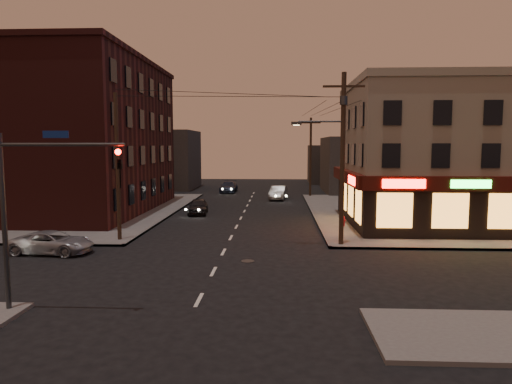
# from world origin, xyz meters

# --- Properties ---
(ground) EXTENTS (120.00, 120.00, 0.00)m
(ground) POSITION_xyz_m (0.00, 0.00, 0.00)
(ground) COLOR black
(ground) RESTS_ON ground
(sidewalk_ne) EXTENTS (24.00, 28.00, 0.15)m
(sidewalk_ne) POSITION_xyz_m (18.00, 19.00, 0.07)
(sidewalk_ne) COLOR #514F4C
(sidewalk_ne) RESTS_ON ground
(sidewalk_nw) EXTENTS (24.00, 28.00, 0.15)m
(sidewalk_nw) POSITION_xyz_m (-18.00, 19.00, 0.07)
(sidewalk_nw) COLOR #514F4C
(sidewalk_nw) RESTS_ON ground
(pizza_building) EXTENTS (15.85, 12.85, 10.50)m
(pizza_building) POSITION_xyz_m (15.93, 13.43, 5.35)
(pizza_building) COLOR gray
(pizza_building) RESTS_ON sidewalk_ne
(brick_apartment) EXTENTS (12.00, 20.00, 13.00)m
(brick_apartment) POSITION_xyz_m (-14.50, 19.00, 6.65)
(brick_apartment) COLOR #401614
(brick_apartment) RESTS_ON sidewalk_nw
(bg_building_ne_a) EXTENTS (10.00, 12.00, 7.00)m
(bg_building_ne_a) POSITION_xyz_m (14.00, 38.00, 3.50)
(bg_building_ne_a) COLOR #3F3D3A
(bg_building_ne_a) RESTS_ON ground
(bg_building_nw) EXTENTS (9.00, 10.00, 8.00)m
(bg_building_nw) POSITION_xyz_m (-13.00, 42.00, 4.00)
(bg_building_nw) COLOR #3F3D3A
(bg_building_nw) RESTS_ON ground
(bg_building_ne_b) EXTENTS (8.00, 8.00, 6.00)m
(bg_building_ne_b) POSITION_xyz_m (12.00, 52.00, 3.00)
(bg_building_ne_b) COLOR #3F3D3A
(bg_building_ne_b) RESTS_ON ground
(utility_pole_main) EXTENTS (4.20, 0.44, 10.00)m
(utility_pole_main) POSITION_xyz_m (6.68, 5.80, 5.76)
(utility_pole_main) COLOR #382619
(utility_pole_main) RESTS_ON sidewalk_ne
(utility_pole_far) EXTENTS (0.26, 0.26, 9.00)m
(utility_pole_far) POSITION_xyz_m (6.80, 32.00, 4.65)
(utility_pole_far) COLOR #382619
(utility_pole_far) RESTS_ON sidewalk_ne
(utility_pole_west) EXTENTS (0.24, 0.24, 9.00)m
(utility_pole_west) POSITION_xyz_m (-6.80, 6.50, 4.65)
(utility_pole_west) COLOR #382619
(utility_pole_west) RESTS_ON sidewalk_nw
(traffic_signal) EXTENTS (4.49, 0.32, 6.47)m
(traffic_signal) POSITION_xyz_m (-5.57, -5.60, 4.16)
(traffic_signal) COLOR #333538
(traffic_signal) RESTS_ON ground
(suv_cross) EXTENTS (4.63, 2.43, 1.24)m
(suv_cross) POSITION_xyz_m (-9.43, 3.21, 0.62)
(suv_cross) COLOR #919399
(suv_cross) RESTS_ON ground
(sedan_near) EXTENTS (1.91, 4.05, 1.34)m
(sedan_near) POSITION_xyz_m (-3.93, 18.17, 0.67)
(sedan_near) COLOR black
(sedan_near) RESTS_ON ground
(sedan_mid) EXTENTS (2.16, 4.74, 1.51)m
(sedan_mid) POSITION_xyz_m (3.08, 29.35, 0.75)
(sedan_mid) COLOR slate
(sedan_mid) RESTS_ON ground
(sedan_far) EXTENTS (2.06, 4.89, 1.41)m
(sedan_far) POSITION_xyz_m (-3.26, 36.78, 0.70)
(sedan_far) COLOR #192133
(sedan_far) RESTS_ON ground
(fire_hydrant) EXTENTS (0.32, 0.32, 0.72)m
(fire_hydrant) POSITION_xyz_m (7.80, 11.85, 0.54)
(fire_hydrant) COLOR maroon
(fire_hydrant) RESTS_ON sidewalk_ne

